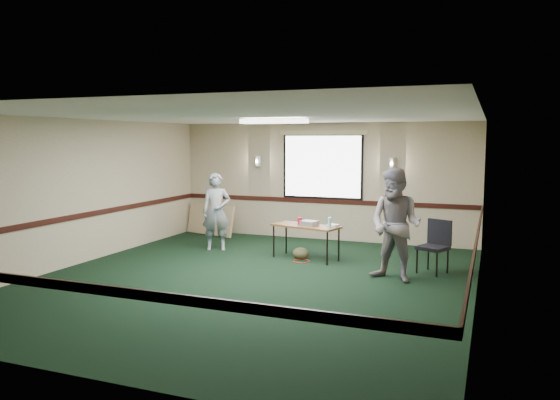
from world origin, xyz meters
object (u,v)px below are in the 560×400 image
(projector, at_px, (309,223))
(person_right, at_px, (396,225))
(conference_chair, at_px, (436,242))
(person_left, at_px, (216,212))
(folding_table, at_px, (306,228))

(projector, xyz_separation_m, person_right, (1.80, -0.96, 0.21))
(projector, bearing_deg, person_right, -12.01)
(conference_chair, relative_size, person_right, 0.50)
(person_left, bearing_deg, folding_table, -30.58)
(folding_table, xyz_separation_m, projector, (0.09, -0.05, 0.10))
(folding_table, distance_m, projector, 0.14)
(person_left, bearing_deg, conference_chair, -30.33)
(projector, bearing_deg, folding_table, 166.33)
(conference_chair, relative_size, person_left, 0.57)
(conference_chair, xyz_separation_m, person_right, (-0.56, -0.83, 0.39))
(conference_chair, height_order, person_right, person_right)
(folding_table, bearing_deg, projector, -15.32)
(folding_table, relative_size, conference_chair, 1.55)
(projector, distance_m, person_right, 2.05)
(conference_chair, bearing_deg, folding_table, -160.71)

